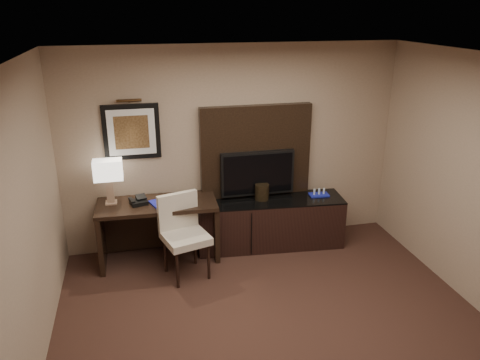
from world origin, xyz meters
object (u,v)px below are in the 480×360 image
object	(u,v)px
desk	(159,231)
tv	(257,173)
ice_bucket	(262,192)
minibar_tray	(319,192)
desk_phone	(139,200)
desk_chair	(186,237)
credenza	(270,222)
table_lamp	(109,182)

from	to	relation	value
desk	tv	size ratio (longest dim) A/B	1.49
ice_bucket	minibar_tray	xyz separation A→B (m)	(0.80, -0.05, -0.06)
desk	desk_phone	xyz separation A→B (m)	(-0.22, 0.01, 0.45)
desk	desk_chair	distance (m)	0.58
credenza	minibar_tray	xyz separation A→B (m)	(0.69, -0.01, 0.39)
credenza	desk_phone	bearing A→B (deg)	-173.77
table_lamp	tv	bearing A→B (deg)	2.29
desk	credenza	world-z (taller)	desk
credenza	ice_bucket	distance (m)	0.46
table_lamp	desk_phone	xyz separation A→B (m)	(0.34, -0.10, -0.23)
tv	minibar_tray	world-z (taller)	tv
ice_bucket	tv	bearing A→B (deg)	109.55
desk_phone	desk	bearing A→B (deg)	-16.96
credenza	tv	size ratio (longest dim) A/B	1.97
tv	ice_bucket	distance (m)	0.26
tv	minibar_tray	size ratio (longest dim) A/B	3.80
credenza	tv	world-z (taller)	tv
table_lamp	minibar_tray	world-z (taller)	table_lamp
credenza	desk	bearing A→B (deg)	-173.26
desk_chair	minibar_tray	bearing A→B (deg)	-0.67
table_lamp	desk_phone	distance (m)	0.42
credenza	desk_phone	world-z (taller)	desk_phone
desk	desk_phone	size ratio (longest dim) A/B	7.54
credenza	desk_phone	size ratio (longest dim) A/B	9.96
table_lamp	minibar_tray	xyz separation A→B (m)	(2.76, -0.08, -0.36)
credenza	ice_bucket	bearing A→B (deg)	166.92
ice_bucket	desk_chair	bearing A→B (deg)	-152.72
desk_chair	table_lamp	bearing A→B (deg)	129.10
desk_chair	desk_phone	bearing A→B (deg)	120.40
minibar_tray	tv	bearing A→B (deg)	169.75
minibar_tray	table_lamp	bearing A→B (deg)	178.44
desk	desk_chair	bearing A→B (deg)	-56.41
table_lamp	minibar_tray	distance (m)	2.78
desk_chair	table_lamp	size ratio (longest dim) A/B	1.85
desk_chair	ice_bucket	xyz separation A→B (m)	(1.10, 0.57, 0.26)
tv	desk_phone	size ratio (longest dim) A/B	5.05
desk	minibar_tray	distance (m)	2.23
credenza	table_lamp	bearing A→B (deg)	-176.91
desk	ice_bucket	size ratio (longest dim) A/B	7.04
desk	ice_bucket	bearing A→B (deg)	5.63
tv	desk_chair	world-z (taller)	tv
table_lamp	ice_bucket	xyz separation A→B (m)	(1.96, -0.03, -0.30)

